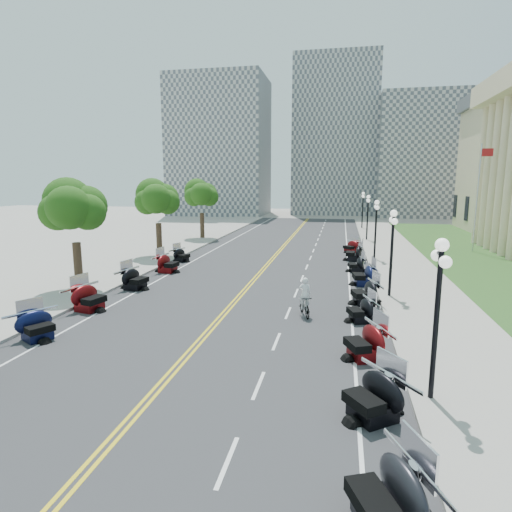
# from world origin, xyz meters

# --- Properties ---
(ground) EXTENTS (160.00, 160.00, 0.00)m
(ground) POSITION_xyz_m (0.00, 0.00, 0.00)
(ground) COLOR gray
(road) EXTENTS (16.00, 90.00, 0.01)m
(road) POSITION_xyz_m (0.00, 10.00, 0.00)
(road) COLOR #333335
(road) RESTS_ON ground
(centerline_yellow_a) EXTENTS (0.12, 90.00, 0.00)m
(centerline_yellow_a) POSITION_xyz_m (-0.12, 10.00, 0.01)
(centerline_yellow_a) COLOR yellow
(centerline_yellow_a) RESTS_ON road
(centerline_yellow_b) EXTENTS (0.12, 90.00, 0.00)m
(centerline_yellow_b) POSITION_xyz_m (0.12, 10.00, 0.01)
(centerline_yellow_b) COLOR yellow
(centerline_yellow_b) RESTS_ON road
(edge_line_north) EXTENTS (0.12, 90.00, 0.00)m
(edge_line_north) POSITION_xyz_m (6.40, 10.00, 0.01)
(edge_line_north) COLOR white
(edge_line_north) RESTS_ON road
(edge_line_south) EXTENTS (0.12, 90.00, 0.00)m
(edge_line_south) POSITION_xyz_m (-6.40, 10.00, 0.01)
(edge_line_south) COLOR white
(edge_line_south) RESTS_ON road
(lane_dash_3) EXTENTS (0.12, 2.00, 0.00)m
(lane_dash_3) POSITION_xyz_m (3.20, -12.00, 0.01)
(lane_dash_3) COLOR white
(lane_dash_3) RESTS_ON road
(lane_dash_4) EXTENTS (0.12, 2.00, 0.00)m
(lane_dash_4) POSITION_xyz_m (3.20, -8.00, 0.01)
(lane_dash_4) COLOR white
(lane_dash_4) RESTS_ON road
(lane_dash_5) EXTENTS (0.12, 2.00, 0.00)m
(lane_dash_5) POSITION_xyz_m (3.20, -4.00, 0.01)
(lane_dash_5) COLOR white
(lane_dash_5) RESTS_ON road
(lane_dash_6) EXTENTS (0.12, 2.00, 0.00)m
(lane_dash_6) POSITION_xyz_m (3.20, 0.00, 0.01)
(lane_dash_6) COLOR white
(lane_dash_6) RESTS_ON road
(lane_dash_7) EXTENTS (0.12, 2.00, 0.00)m
(lane_dash_7) POSITION_xyz_m (3.20, 4.00, 0.01)
(lane_dash_7) COLOR white
(lane_dash_7) RESTS_ON road
(lane_dash_8) EXTENTS (0.12, 2.00, 0.00)m
(lane_dash_8) POSITION_xyz_m (3.20, 8.00, 0.01)
(lane_dash_8) COLOR white
(lane_dash_8) RESTS_ON road
(lane_dash_9) EXTENTS (0.12, 2.00, 0.00)m
(lane_dash_9) POSITION_xyz_m (3.20, 12.00, 0.01)
(lane_dash_9) COLOR white
(lane_dash_9) RESTS_ON road
(lane_dash_10) EXTENTS (0.12, 2.00, 0.00)m
(lane_dash_10) POSITION_xyz_m (3.20, 16.00, 0.01)
(lane_dash_10) COLOR white
(lane_dash_10) RESTS_ON road
(lane_dash_11) EXTENTS (0.12, 2.00, 0.00)m
(lane_dash_11) POSITION_xyz_m (3.20, 20.00, 0.01)
(lane_dash_11) COLOR white
(lane_dash_11) RESTS_ON road
(lane_dash_12) EXTENTS (0.12, 2.00, 0.00)m
(lane_dash_12) POSITION_xyz_m (3.20, 24.00, 0.01)
(lane_dash_12) COLOR white
(lane_dash_12) RESTS_ON road
(lane_dash_13) EXTENTS (0.12, 2.00, 0.00)m
(lane_dash_13) POSITION_xyz_m (3.20, 28.00, 0.01)
(lane_dash_13) COLOR white
(lane_dash_13) RESTS_ON road
(lane_dash_14) EXTENTS (0.12, 2.00, 0.00)m
(lane_dash_14) POSITION_xyz_m (3.20, 32.00, 0.01)
(lane_dash_14) COLOR white
(lane_dash_14) RESTS_ON road
(lane_dash_15) EXTENTS (0.12, 2.00, 0.00)m
(lane_dash_15) POSITION_xyz_m (3.20, 36.00, 0.01)
(lane_dash_15) COLOR white
(lane_dash_15) RESTS_ON road
(lane_dash_16) EXTENTS (0.12, 2.00, 0.00)m
(lane_dash_16) POSITION_xyz_m (3.20, 40.00, 0.01)
(lane_dash_16) COLOR white
(lane_dash_16) RESTS_ON road
(lane_dash_17) EXTENTS (0.12, 2.00, 0.00)m
(lane_dash_17) POSITION_xyz_m (3.20, 44.00, 0.01)
(lane_dash_17) COLOR white
(lane_dash_17) RESTS_ON road
(lane_dash_18) EXTENTS (0.12, 2.00, 0.00)m
(lane_dash_18) POSITION_xyz_m (3.20, 48.00, 0.01)
(lane_dash_18) COLOR white
(lane_dash_18) RESTS_ON road
(lane_dash_19) EXTENTS (0.12, 2.00, 0.00)m
(lane_dash_19) POSITION_xyz_m (3.20, 52.00, 0.01)
(lane_dash_19) COLOR white
(lane_dash_19) RESTS_ON road
(sidewalk_north) EXTENTS (5.00, 90.00, 0.15)m
(sidewalk_north) POSITION_xyz_m (10.50, 10.00, 0.07)
(sidewalk_north) COLOR #9E9991
(sidewalk_north) RESTS_ON ground
(sidewalk_south) EXTENTS (5.00, 90.00, 0.15)m
(sidewalk_south) POSITION_xyz_m (-10.50, 10.00, 0.07)
(sidewalk_south) COLOR #9E9991
(sidewalk_south) RESTS_ON ground
(lawn) EXTENTS (9.00, 60.00, 0.10)m
(lawn) POSITION_xyz_m (17.50, 18.00, 0.05)
(lawn) COLOR #356023
(lawn) RESTS_ON ground
(distant_block_a) EXTENTS (18.00, 14.00, 26.00)m
(distant_block_a) POSITION_xyz_m (-18.00, 62.00, 13.00)
(distant_block_a) COLOR gray
(distant_block_a) RESTS_ON ground
(distant_block_b) EXTENTS (16.00, 12.00, 30.00)m
(distant_block_b) POSITION_xyz_m (4.00, 68.00, 15.00)
(distant_block_b) COLOR gray
(distant_block_b) RESTS_ON ground
(distant_block_c) EXTENTS (20.00, 14.00, 22.00)m
(distant_block_c) POSITION_xyz_m (22.00, 65.00, 11.00)
(distant_block_c) COLOR gray
(distant_block_c) RESTS_ON ground
(street_lamp_1) EXTENTS (0.50, 1.20, 4.90)m
(street_lamp_1) POSITION_xyz_m (8.60, -8.00, 2.60)
(street_lamp_1) COLOR black
(street_lamp_1) RESTS_ON sidewalk_north
(street_lamp_2) EXTENTS (0.50, 1.20, 4.90)m
(street_lamp_2) POSITION_xyz_m (8.60, 4.00, 2.60)
(street_lamp_2) COLOR black
(street_lamp_2) RESTS_ON sidewalk_north
(street_lamp_3) EXTENTS (0.50, 1.20, 4.90)m
(street_lamp_3) POSITION_xyz_m (8.60, 16.00, 2.60)
(street_lamp_3) COLOR black
(street_lamp_3) RESTS_ON sidewalk_north
(street_lamp_4) EXTENTS (0.50, 1.20, 4.90)m
(street_lamp_4) POSITION_xyz_m (8.60, 28.00, 2.60)
(street_lamp_4) COLOR black
(street_lamp_4) RESTS_ON sidewalk_north
(street_lamp_5) EXTENTS (0.50, 1.20, 4.90)m
(street_lamp_5) POSITION_xyz_m (8.60, 40.00, 2.60)
(street_lamp_5) COLOR black
(street_lamp_5) RESTS_ON sidewalk_north
(flagpole) EXTENTS (1.10, 0.20, 10.00)m
(flagpole) POSITION_xyz_m (18.00, 22.00, 5.00)
(flagpole) COLOR silver
(flagpole) RESTS_ON ground
(tree_2) EXTENTS (4.80, 4.80, 9.20)m
(tree_2) POSITION_xyz_m (-10.00, 2.00, 4.75)
(tree_2) COLOR #235619
(tree_2) RESTS_ON sidewalk_south
(tree_3) EXTENTS (4.80, 4.80, 9.20)m
(tree_3) POSITION_xyz_m (-10.00, 14.00, 4.75)
(tree_3) COLOR #235619
(tree_3) RESTS_ON sidewalk_south
(tree_4) EXTENTS (4.80, 4.80, 9.20)m
(tree_4) POSITION_xyz_m (-10.00, 26.00, 4.75)
(tree_4) COLOR #235619
(tree_4) RESTS_ON sidewalk_south
(motorcycle_n_2) EXTENTS (2.79, 2.79, 1.49)m
(motorcycle_n_2) POSITION_xyz_m (6.79, -13.22, 0.74)
(motorcycle_n_2) COLOR black
(motorcycle_n_2) RESTS_ON road
(motorcycle_n_3) EXTENTS (3.00, 3.00, 1.50)m
(motorcycle_n_3) POSITION_xyz_m (6.78, -9.32, 0.75)
(motorcycle_n_3) COLOR black
(motorcycle_n_3) RESTS_ON road
(motorcycle_n_4) EXTENTS (2.78, 2.78, 1.48)m
(motorcycle_n_4) POSITION_xyz_m (6.78, -5.07, 0.74)
(motorcycle_n_4) COLOR #590A0C
(motorcycle_n_4) RESTS_ON road
(motorcycle_n_5) EXTENTS (2.31, 2.31, 1.28)m
(motorcycle_n_5) POSITION_xyz_m (6.81, -0.67, 0.64)
(motorcycle_n_5) COLOR black
(motorcycle_n_5) RESTS_ON road
(motorcycle_n_6) EXTENTS (2.59, 2.59, 1.46)m
(motorcycle_n_6) POSITION_xyz_m (7.15, 2.42, 0.73)
(motorcycle_n_6) COLOR black
(motorcycle_n_6) RESTS_ON road
(motorcycle_n_7) EXTENTS (2.44, 2.44, 1.49)m
(motorcycle_n_7) POSITION_xyz_m (7.30, 6.82, 0.74)
(motorcycle_n_7) COLOR black
(motorcycle_n_7) RESTS_ON road
(motorcycle_n_8) EXTENTS (2.07, 2.07, 1.23)m
(motorcycle_n_8) POSITION_xyz_m (6.94, 10.97, 0.62)
(motorcycle_n_8) COLOR black
(motorcycle_n_8) RESTS_ON road
(motorcycle_n_9) EXTENTS (2.34, 2.34, 1.53)m
(motorcycle_n_9) POSITION_xyz_m (6.94, 15.38, 0.76)
(motorcycle_n_9) COLOR black
(motorcycle_n_9) RESTS_ON road
(motorcycle_n_10) EXTENTS (2.54, 2.54, 1.26)m
(motorcycle_n_10) POSITION_xyz_m (6.72, 19.73, 0.63)
(motorcycle_n_10) COLOR #590A0C
(motorcycle_n_10) RESTS_ON road
(motorcycle_s_4) EXTENTS (2.71, 2.71, 1.39)m
(motorcycle_s_4) POSITION_xyz_m (-6.88, -5.76, 0.69)
(motorcycle_s_4) COLOR black
(motorcycle_s_4) RESTS_ON road
(motorcycle_s_5) EXTENTS (2.64, 2.64, 1.53)m
(motorcycle_s_5) POSITION_xyz_m (-7.06, -1.58, 0.76)
(motorcycle_s_5) COLOR #590A0C
(motorcycle_s_5) RESTS_ON road
(motorcycle_s_6) EXTENTS (2.45, 2.45, 1.47)m
(motorcycle_s_6) POSITION_xyz_m (-6.78, 2.98, 0.74)
(motorcycle_s_6) COLOR black
(motorcycle_s_6) RESTS_ON road
(motorcycle_s_7) EXTENTS (2.36, 2.36, 1.49)m
(motorcycle_s_7) POSITION_xyz_m (-6.75, 8.07, 0.74)
(motorcycle_s_7) COLOR #590A0C
(motorcycle_s_7) RESTS_ON road
(motorcycle_s_8) EXTENTS (2.24, 2.24, 1.23)m
(motorcycle_s_8) POSITION_xyz_m (-7.27, 12.25, 0.62)
(motorcycle_s_8) COLOR black
(motorcycle_s_8) RESTS_ON road
(bicycle) EXTENTS (1.08, 1.88, 1.09)m
(bicycle) POSITION_xyz_m (4.07, -0.31, 0.54)
(bicycle) COLOR #A51414
(bicycle) RESTS_ON road
(cyclist_rider) EXTENTS (0.60, 0.39, 1.64)m
(cyclist_rider) POSITION_xyz_m (4.07, -0.31, 1.91)
(cyclist_rider) COLOR white
(cyclist_rider) RESTS_ON bicycle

